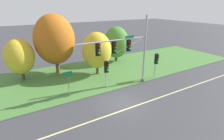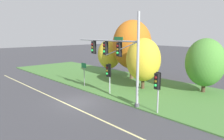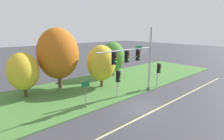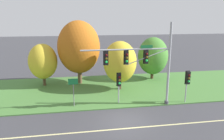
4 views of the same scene
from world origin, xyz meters
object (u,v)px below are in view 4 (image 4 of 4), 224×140
Objects in this scene: pedestrian_signal_further_along at (119,82)px; route_sign_post at (73,87)px; tree_left_of_mast at (79,47)px; tree_mid_verge at (153,56)px; traffic_signal_mast at (143,61)px; pedestrian_signal_near_kerb at (188,80)px; tree_behind_signpost at (120,62)px; tree_nearest_road at (43,61)px.

pedestrian_signal_further_along is 4.34m from route_sign_post.
tree_mid_verge is (9.75, 0.53, -1.46)m from tree_left_of_mast.
traffic_signal_mast is at bearing -55.16° from tree_left_of_mast.
tree_left_of_mast reaches higher than tree_mid_verge.
pedestrian_signal_near_kerb is 1.04× the size of pedestrian_signal_further_along.
tree_left_of_mast reaches higher than pedestrian_signal_further_along.
pedestrian_signal_further_along is 8.50m from tree_left_of_mast.
tree_behind_signpost is (0.94, 4.27, 1.00)m from pedestrian_signal_further_along.
pedestrian_signal_near_kerb is 0.63× the size of tree_nearest_road.
pedestrian_signal_further_along is at bearing -128.03° from tree_mid_verge.
tree_mid_verge is at bearing 34.58° from tree_behind_signpost.
pedestrian_signal_near_kerb is 0.57× the size of tree_mid_verge.
traffic_signal_mast is at bearing -115.09° from tree_mid_verge.
traffic_signal_mast reaches higher than route_sign_post.
tree_mid_verge reaches higher than tree_behind_signpost.
tree_behind_signpost is 6.34m from tree_mid_verge.
route_sign_post is 0.35× the size of tree_left_of_mast.
tree_nearest_road is at bearing -177.02° from tree_left_of_mast.
tree_mid_verge is at bearing 3.08° from tree_nearest_road.
tree_left_of_mast is at bearing 141.13° from pedestrian_signal_near_kerb.
pedestrian_signal_further_along is at bearing -0.52° from route_sign_post.
route_sign_post is 6.89m from tree_behind_signpost.
tree_nearest_road is at bearing 141.62° from traffic_signal_mast.
tree_mid_verge is (6.16, 7.87, 0.88)m from pedestrian_signal_further_along.
traffic_signal_mast is 2.71× the size of pedestrian_signal_further_along.
tree_mid_verge reaches higher than tree_nearest_road.
tree_left_of_mast is (0.73, 7.30, 2.71)m from route_sign_post.
tree_mid_verge reaches higher than route_sign_post.
tree_behind_signpost is (5.26, 4.23, 1.36)m from route_sign_post.
tree_nearest_road is 9.32m from tree_behind_signpost.
pedestrian_signal_further_along is at bearing 172.49° from pedestrian_signal_near_kerb.
traffic_signal_mast reaches higher than pedestrian_signal_further_along.
tree_left_of_mast is at bearing 84.29° from route_sign_post.
tree_nearest_road is (-7.94, 7.11, 0.76)m from pedestrian_signal_further_along.
pedestrian_signal_near_kerb reaches higher than route_sign_post.
traffic_signal_mast is 4.93m from pedestrian_signal_near_kerb.
pedestrian_signal_near_kerb is at bearing -4.75° from route_sign_post.
pedestrian_signal_near_kerb is at bearing -7.51° from pedestrian_signal_further_along.
route_sign_post is 0.54× the size of tree_nearest_road.
tree_left_of_mast is at bearing 145.93° from tree_behind_signpost.
tree_left_of_mast is 1.39× the size of tree_mid_verge.
tree_nearest_road is (-10.02, 7.94, -1.37)m from traffic_signal_mast.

